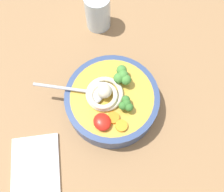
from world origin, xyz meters
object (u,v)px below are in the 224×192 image
Objects in this scene: soup_spoon at (89,92)px; drinking_glass at (98,12)px; noodle_pile at (104,93)px; folded_napkin at (36,173)px; soup_bowl at (112,101)px.

soup_spoon is 1.47× the size of drinking_glass.
soup_spoon is (-2.41, -2.71, -0.43)cm from noodle_pile.
drinking_glass reaches higher than folded_napkin.
soup_spoon reaches higher than soup_bowl.
soup_spoon is (-3.45, -4.15, 3.78)cm from soup_bowl.
noodle_pile is at bearing -125.68° from soup_bowl.
noodle_pile is 24.55cm from folded_napkin.
drinking_glass is at bearing 131.23° from folded_napkin.
soup_bowl is 26.83cm from drinking_glass.
noodle_pile is at bearing 105.87° from folded_napkin.
noodle_pile is 26.49cm from drinking_glass.
soup_spoon is 25.74cm from drinking_glass.
soup_bowl is 4.58cm from noodle_pile.
drinking_glass reaches higher than soup_spoon.
noodle_pile is at bearing 178.01° from soup_spoon.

